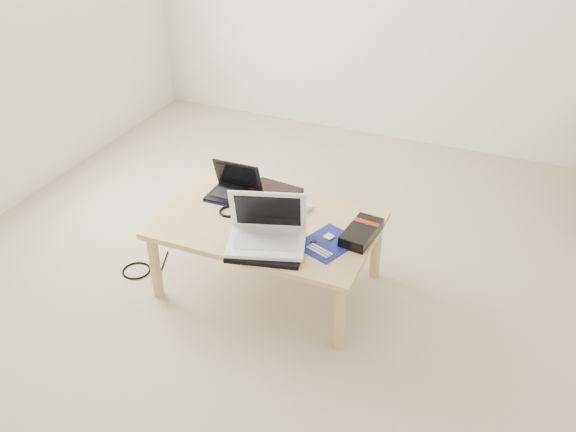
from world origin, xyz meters
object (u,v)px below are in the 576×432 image
at_px(netbook, 235,189).
at_px(white_laptop, 267,232).
at_px(coffee_table, 267,230).
at_px(gpu_box, 361,233).

relative_size(netbook, white_laptop, 0.63).
bearing_deg(coffee_table, white_laptop, -65.44).
height_order(white_laptop, gpu_box, white_laptop).
distance_m(white_laptop, gpu_box, 0.46).
relative_size(white_laptop, gpu_box, 1.56).
bearing_deg(white_laptop, gpu_box, 30.25).
height_order(coffee_table, gpu_box, gpu_box).
bearing_deg(coffee_table, netbook, 147.86).
distance_m(coffee_table, white_laptop, 0.23).
xyz_separation_m(netbook, gpu_box, (0.75, -0.12, -0.01)).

